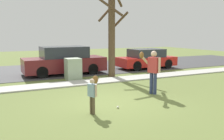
% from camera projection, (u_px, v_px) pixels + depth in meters
% --- Properties ---
extents(ground_plane, '(48.00, 48.00, 0.00)m').
position_uv_depth(ground_plane, '(80.00, 84.00, 12.00)').
color(ground_plane, olive).
extents(sidewalk_strip, '(36.00, 1.20, 0.06)m').
position_uv_depth(sidewalk_strip, '(79.00, 83.00, 12.08)').
color(sidewalk_strip, beige).
rests_on(sidewalk_strip, ground).
extents(road_surface, '(36.00, 6.80, 0.02)m').
position_uv_depth(road_surface, '(55.00, 70.00, 16.52)').
color(road_surface, '#424244').
rests_on(road_surface, ground).
extents(person_adult, '(0.84, 0.58, 1.73)m').
position_uv_depth(person_adult, '(153.00, 68.00, 9.84)').
color(person_adult, navy).
rests_on(person_adult, ground).
extents(person_child, '(0.45, 0.55, 1.12)m').
position_uv_depth(person_child, '(93.00, 90.00, 7.52)').
color(person_child, brown).
rests_on(person_child, ground).
extents(baseball, '(0.07, 0.07, 0.07)m').
position_uv_depth(baseball, '(118.00, 107.00, 8.12)').
color(baseball, white).
rests_on(baseball, ground).
extents(utility_cabinet, '(0.75, 0.75, 1.12)m').
position_uv_depth(utility_cabinet, '(73.00, 69.00, 13.04)').
color(utility_cabinet, '#9EB293').
rests_on(utility_cabinet, ground).
extents(street_tree_near, '(1.84, 1.88, 4.72)m').
position_uv_depth(street_tree_near, '(112.00, 31.00, 13.61)').
color(street_tree_near, brown).
rests_on(street_tree_near, ground).
extents(parked_suv_maroon, '(4.70, 1.90, 1.63)m').
position_uv_depth(parked_suv_maroon, '(64.00, 61.00, 14.68)').
color(parked_suv_maroon, maroon).
rests_on(parked_suv_maroon, road_surface).
extents(parked_hatchback_red, '(4.00, 1.75, 1.33)m').
position_uv_depth(parked_hatchback_red, '(146.00, 59.00, 17.09)').
color(parked_hatchback_red, red).
rests_on(parked_hatchback_red, road_surface).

